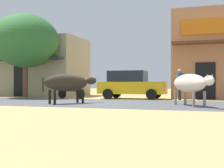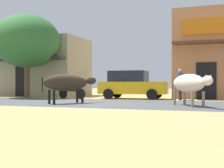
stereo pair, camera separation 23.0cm
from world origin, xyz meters
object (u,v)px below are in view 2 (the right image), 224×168
(parked_hatchback_car, at_px, (132,85))
(cow_far_dark, at_px, (189,83))
(roadside_tree, at_px, (27,41))
(parked_motorcycle, at_px, (72,91))
(pedestrian_by_shop, at_px, (180,82))
(cow_near_brown, at_px, (67,83))

(parked_hatchback_car, distance_m, cow_far_dark, 6.14)
(roadside_tree, relative_size, parked_motorcycle, 2.74)
(parked_hatchback_car, bearing_deg, roadside_tree, -175.84)
(parked_hatchback_car, xyz_separation_m, cow_far_dark, (3.72, -4.89, 0.06))
(pedestrian_by_shop, bearing_deg, roadside_tree, 179.53)
(parked_motorcycle, relative_size, cow_near_brown, 0.77)
(parked_motorcycle, bearing_deg, roadside_tree, 169.69)
(pedestrian_by_shop, bearing_deg, parked_hatchback_car, 168.47)
(parked_motorcycle, xyz_separation_m, cow_near_brown, (1.71, -3.87, 0.47))
(cow_far_dark, xyz_separation_m, pedestrian_by_shop, (-0.85, 4.31, 0.09))
(parked_hatchback_car, height_order, cow_far_dark, parked_hatchback_car)
(parked_hatchback_car, bearing_deg, pedestrian_by_shop, -11.53)
(roadside_tree, height_order, pedestrian_by_shop, roadside_tree)
(cow_near_brown, relative_size, cow_far_dark, 0.99)
(roadside_tree, height_order, parked_motorcycle, roadside_tree)
(cow_far_dark, bearing_deg, parked_hatchback_car, 127.21)
(roadside_tree, height_order, parked_hatchback_car, roadside_tree)
(roadside_tree, xyz_separation_m, cow_near_brown, (5.31, -4.53, -2.71))
(parked_motorcycle, height_order, pedestrian_by_shop, pedestrian_by_shop)
(cow_near_brown, bearing_deg, cow_far_dark, 1.49)
(roadside_tree, distance_m, cow_near_brown, 7.49)
(parked_motorcycle, distance_m, cow_near_brown, 4.26)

